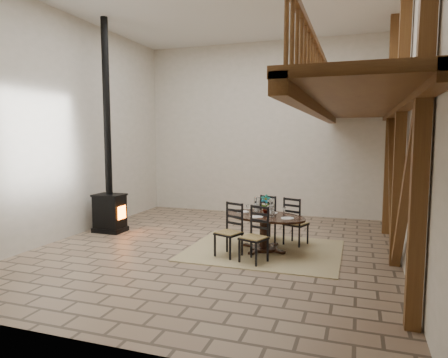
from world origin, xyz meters
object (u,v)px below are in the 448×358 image
(dining_table, at_px, (264,230))
(log_stack, at_px, (116,219))
(wood_stove, at_px, (109,186))
(log_basket, at_px, (110,221))

(dining_table, relative_size, log_stack, 6.01)
(wood_stove, height_order, log_stack, wood_stove)
(dining_table, distance_m, wood_stove, 3.96)
(dining_table, xyz_separation_m, log_stack, (-4.16, 1.07, -0.26))
(log_basket, bearing_deg, dining_table, -9.82)
(dining_table, relative_size, wood_stove, 0.44)
(wood_stove, bearing_deg, log_basket, 126.69)
(dining_table, height_order, log_stack, dining_table)
(dining_table, height_order, log_basket, dining_table)
(wood_stove, bearing_deg, log_stack, 113.20)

